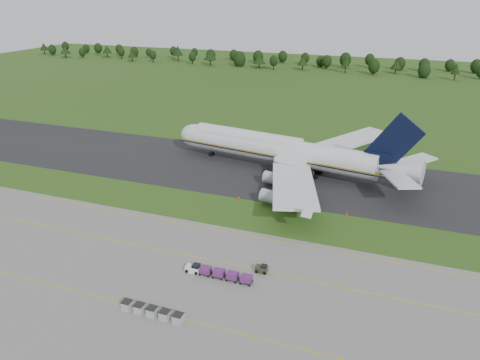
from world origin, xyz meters
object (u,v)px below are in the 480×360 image
at_px(aircraft, 282,150).
at_px(edge_markers, 290,206).
at_px(baggage_train, 217,273).
at_px(uld_row, 152,312).
at_px(utility_cart, 262,269).

bearing_deg(aircraft, edge_markers, -69.13).
distance_m(baggage_train, edge_markers, 34.79).
xyz_separation_m(uld_row, edge_markers, (10.55, 48.63, -0.60)).
distance_m(utility_cart, uld_row, 22.69).
xyz_separation_m(baggage_train, uld_row, (-5.61, -14.20, -0.05)).
height_order(aircraft, baggage_train, aircraft).
relative_size(aircraft, baggage_train, 5.81).
distance_m(aircraft, uld_row, 73.31).
height_order(aircraft, uld_row, aircraft).
bearing_deg(aircraft, baggage_train, -85.74).
relative_size(aircraft, utility_cart, 33.83).
distance_m(utility_cart, edge_markers, 30.01).
distance_m(aircraft, edge_markers, 26.85).
bearing_deg(baggage_train, uld_row, -111.58).
height_order(uld_row, edge_markers, uld_row).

